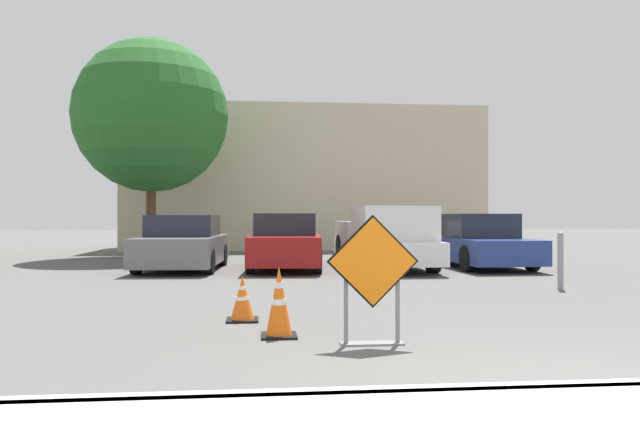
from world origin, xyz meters
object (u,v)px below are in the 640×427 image
at_px(parked_car_nearest, 183,244).
at_px(bollard_nearest, 560,259).
at_px(parked_car_second, 285,243).
at_px(traffic_cone_nearest, 279,302).
at_px(parked_car_third, 478,242).
at_px(pickup_truck, 386,241).
at_px(traffic_cone_second, 242,299).
at_px(road_closed_sign, 373,274).

height_order(parked_car_nearest, bollard_nearest, parked_car_nearest).
bearing_deg(bollard_nearest, parked_car_second, 135.07).
distance_m(traffic_cone_nearest, parked_car_third, 10.89).
bearing_deg(pickup_truck, parked_car_third, -171.70).
xyz_separation_m(traffic_cone_nearest, bollard_nearest, (5.46, 4.07, 0.18)).
height_order(traffic_cone_second, parked_car_nearest, parked_car_nearest).
bearing_deg(traffic_cone_nearest, parked_car_second, 86.94).
bearing_deg(parked_car_nearest, road_closed_sign, 111.57).
relative_size(traffic_cone_second, parked_car_second, 0.14).
xyz_separation_m(traffic_cone_second, parked_car_nearest, (-1.70, 8.07, 0.36)).
xyz_separation_m(parked_car_second, bollard_nearest, (4.97, -4.96, -0.10)).
relative_size(traffic_cone_second, parked_car_nearest, 0.14).
xyz_separation_m(traffic_cone_nearest, parked_car_nearest, (-2.14, 9.20, 0.25)).
relative_size(traffic_cone_second, parked_car_third, 0.13).
bearing_deg(traffic_cone_second, parked_car_third, 52.72).
bearing_deg(traffic_cone_second, parked_car_second, 83.31).
height_order(parked_car_second, pickup_truck, pickup_truck).
distance_m(traffic_cone_second, bollard_nearest, 6.59).
xyz_separation_m(road_closed_sign, bollard_nearest, (4.47, 4.63, -0.19)).
xyz_separation_m(traffic_cone_second, pickup_truck, (3.55, 7.73, 0.45)).
bearing_deg(parked_car_nearest, bollard_nearest, 149.76).
height_order(pickup_truck, parked_car_third, pickup_truck).
bearing_deg(parked_car_third, road_closed_sign, 62.66).
bearing_deg(pickup_truck, parked_car_second, -3.67).
xyz_separation_m(traffic_cone_nearest, parked_car_second, (0.48, 9.03, 0.28)).
distance_m(pickup_truck, bollard_nearest, 5.34).
bearing_deg(parked_car_third, traffic_cone_nearest, 56.69).
relative_size(traffic_cone_nearest, parked_car_third, 0.17).
height_order(road_closed_sign, parked_car_third, parked_car_third).
bearing_deg(parked_car_second, road_closed_sign, 96.76).
distance_m(parked_car_nearest, parked_car_third, 7.88).
bearing_deg(road_closed_sign, parked_car_third, 64.17).
distance_m(traffic_cone_second, parked_car_second, 7.96).
bearing_deg(bollard_nearest, road_closed_sign, -134.00).
relative_size(parked_car_second, bollard_nearest, 3.77).
height_order(traffic_cone_nearest, parked_car_second, parked_car_second).
relative_size(parked_car_third, bollard_nearest, 4.25).
xyz_separation_m(road_closed_sign, pickup_truck, (2.12, 9.43, -0.03)).
height_order(traffic_cone_second, parked_car_second, parked_car_second).
bearing_deg(parked_car_second, parked_car_third, -173.80).
bearing_deg(parked_car_second, bollard_nearest, 138.84).
distance_m(road_closed_sign, pickup_truck, 9.67).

